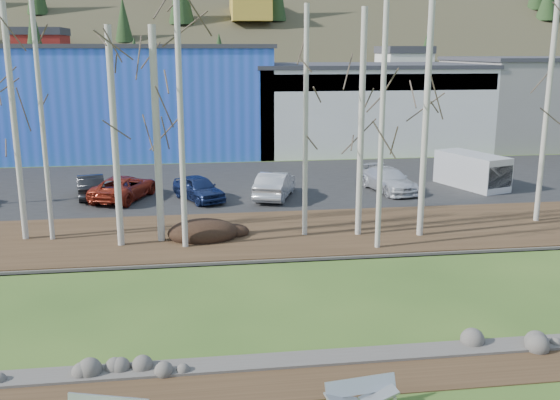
{
  "coord_description": "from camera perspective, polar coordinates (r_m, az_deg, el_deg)",
  "views": [
    {
      "loc": [
        -1.78,
        -11.52,
        7.95
      ],
      "look_at": [
        1.31,
        10.74,
        2.5
      ],
      "focal_mm": 40.0,
      "sensor_mm": 36.0,
      "label": 1
    }
  ],
  "objects": [
    {
      "name": "dirt_strip",
      "position": [
        15.87,
        -0.42,
        -16.38
      ],
      "size": [
        80.0,
        1.8,
        0.03
      ],
      "primitive_type": "cube",
      "color": "#382616",
      "rests_on": "ground"
    },
    {
      "name": "near_bank_rocks",
      "position": [
        16.74,
        -0.88,
        -14.73
      ],
      "size": [
        80.0,
        0.8,
        0.5
      ],
      "primitive_type": null,
      "color": "#47423D",
      "rests_on": "ground"
    },
    {
      "name": "river",
      "position": [
        20.42,
        -2.31,
        -9.3
      ],
      "size": [
        80.0,
        8.0,
        0.9
      ],
      "primitive_type": null,
      "color": "#14212F",
      "rests_on": "ground"
    },
    {
      "name": "far_bank_rocks",
      "position": [
        24.24,
        -3.28,
        -5.55
      ],
      "size": [
        80.0,
        0.8,
        0.46
      ],
      "primitive_type": null,
      "color": "#47423D",
      "rests_on": "ground"
    },
    {
      "name": "far_bank",
      "position": [
        27.25,
        -3.84,
        -3.2
      ],
      "size": [
        80.0,
        7.0,
        0.15
      ],
      "primitive_type": "cube",
      "color": "#382616",
      "rests_on": "ground"
    },
    {
      "name": "parking_lot",
      "position": [
        37.41,
        -5.01,
        1.42
      ],
      "size": [
        80.0,
        14.0,
        0.14
      ],
      "primitive_type": "cube",
      "color": "black",
      "rests_on": "ground"
    },
    {
      "name": "building_blue",
      "position": [
        50.84,
        -12.82,
        9.02
      ],
      "size": [
        20.4,
        12.24,
        8.3
      ],
      "color": "blue",
      "rests_on": "ground"
    },
    {
      "name": "building_white",
      "position": [
        52.55,
        7.4,
        8.56
      ],
      "size": [
        18.36,
        12.24,
        6.8
      ],
      "color": "silver",
      "rests_on": "ground"
    },
    {
      "name": "building_grey",
      "position": [
        58.81,
        22.79,
        8.4
      ],
      "size": [
        14.28,
        12.24,
        7.3
      ],
      "color": "gray",
      "rests_on": "ground"
    },
    {
      "name": "bench_damaged",
      "position": [
        14.75,
        7.44,
        -17.39
      ],
      "size": [
        1.73,
        0.77,
        0.74
      ],
      "rotation": [
        0.0,
        0.0,
        0.14
      ],
      "color": "#BBBEC0",
      "rests_on": "ground"
    },
    {
      "name": "seagull",
      "position": [
        15.52,
        7.35,
        -16.63
      ],
      "size": [
        0.39,
        0.19,
        0.29
      ],
      "rotation": [
        0.0,
        0.0,
        0.33
      ],
      "color": "gold",
      "rests_on": "ground"
    },
    {
      "name": "dirt_mound",
      "position": [
        26.67,
        -7.06,
        -2.83
      ],
      "size": [
        2.98,
        2.11,
        0.59
      ],
      "primitive_type": "ellipsoid",
      "color": "black",
      "rests_on": "far_bank"
    },
    {
      "name": "birch_0",
      "position": [
        27.63,
        -23.1,
        6.35
      ],
      "size": [
        0.24,
        0.24,
        9.64
      ],
      "color": "beige",
      "rests_on": "far_bank"
    },
    {
      "name": "birch_1",
      "position": [
        27.01,
        -21.11,
        9.02
      ],
      "size": [
        0.2,
        0.2,
        12.1
      ],
      "color": "beige",
      "rests_on": "far_bank"
    },
    {
      "name": "birch_2",
      "position": [
        25.72,
        -11.2,
        5.7
      ],
      "size": [
        0.3,
        0.3,
        8.74
      ],
      "color": "beige",
      "rests_on": "far_bank"
    },
    {
      "name": "birch_3",
      "position": [
        24.64,
        -9.05,
        6.97
      ],
      "size": [
        0.23,
        0.23,
        10.03
      ],
      "color": "beige",
      "rests_on": "far_bank"
    },
    {
      "name": "birch_4",
      "position": [
        25.48,
        -14.88,
        5.41
      ],
      "size": [
        0.27,
        0.27,
        8.71
      ],
      "color": "beige",
      "rests_on": "far_bank"
    },
    {
      "name": "birch_5",
      "position": [
        26.07,
        2.36,
        6.99
      ],
      "size": [
        0.21,
        0.21,
        9.58
      ],
      "color": "beige",
      "rests_on": "far_bank"
    },
    {
      "name": "birch_6",
      "position": [
        24.54,
        9.33,
        7.42
      ],
      "size": [
        0.21,
        0.21,
        10.45
      ],
      "color": "beige",
      "rests_on": "far_bank"
    },
    {
      "name": "birch_7",
      "position": [
        26.57,
        13.29,
        8.98
      ],
      "size": [
        0.26,
        0.26,
        11.63
      ],
      "color": "beige",
      "rests_on": "far_bank"
    },
    {
      "name": "birch_8",
      "position": [
        26.31,
        7.44,
        6.82
      ],
      "size": [
        0.26,
        0.26,
        9.46
      ],
      "color": "beige",
      "rests_on": "far_bank"
    },
    {
      "name": "birch_9",
      "position": [
        30.63,
        23.38,
        9.33
      ],
      "size": [
        0.24,
        0.24,
        12.17
      ],
      "color": "beige",
      "rests_on": "far_bank"
    },
    {
      "name": "car_1",
      "position": [
        35.16,
        -16.94,
        1.25
      ],
      "size": [
        2.06,
        4.05,
        1.27
      ],
      "primitive_type": "imported",
      "rotation": [
        0.0,
        0.0,
        3.34
      ],
      "color": "black",
      "rests_on": "parking_lot"
    },
    {
      "name": "car_2",
      "position": [
        34.2,
        -14.08,
        1.12
      ],
      "size": [
        3.66,
        5.1,
        1.29
      ],
      "primitive_type": "imported",
      "rotation": [
        0.0,
        0.0,
        2.78
      ],
      "color": "#9D2C1A",
      "rests_on": "parking_lot"
    },
    {
      "name": "car_3",
      "position": [
        33.24,
        -7.44,
        1.08
      ],
      "size": [
        3.09,
        4.12,
        1.31
      ],
      "primitive_type": "imported",
      "rotation": [
        0.0,
        0.0,
        0.46
      ],
      "color": "navy",
      "rests_on": "parking_lot"
    },
    {
      "name": "car_4",
      "position": [
        33.47,
        -0.47,
        1.4
      ],
      "size": [
        2.87,
        4.63,
        1.44
      ],
      "primitive_type": "imported",
      "rotation": [
        0.0,
        0.0,
        2.81
      ],
      "color": "#B5B5B7",
      "rests_on": "parking_lot"
    },
    {
      "name": "car_5",
      "position": [
        35.6,
        9.88,
        1.82
      ],
      "size": [
        2.68,
        4.77,
        1.31
      ],
      "primitive_type": "imported",
      "rotation": [
        0.0,
        0.0,
        0.2
      ],
      "color": "silver",
      "rests_on": "parking_lot"
    },
    {
      "name": "van_white",
      "position": [
        37.69,
        17.32,
        2.55
      ],
      "size": [
        3.18,
        4.79,
        1.94
      ],
      "rotation": [
        0.0,
        0.0,
        0.33
      ],
      "color": "silver",
      "rests_on": "parking_lot"
    }
  ]
}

